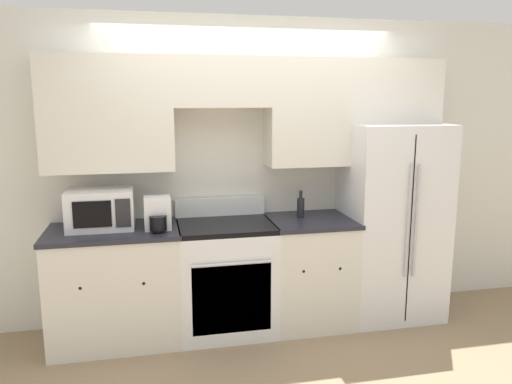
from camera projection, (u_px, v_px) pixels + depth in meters
name	position (u px, v px, depth m)	size (l,w,h in m)	color
ground_plane	(264.00, 343.00, 3.98)	(12.00, 12.00, 0.00)	#937A5B
wall_back	(251.00, 147.00, 4.26)	(8.00, 0.39, 2.60)	silver
lower_cabinets_left	(116.00, 285.00, 3.96)	(1.02, 0.64, 0.92)	silver
lower_cabinets_right	(310.00, 271.00, 4.29)	(0.71, 0.64, 0.92)	silver
oven_range	(226.00, 277.00, 4.14)	(0.78, 0.65, 1.08)	white
refrigerator	(390.00, 220.00, 4.43)	(0.83, 0.76, 1.71)	white
microwave	(101.00, 209.00, 3.88)	(0.50, 0.36, 0.31)	white
bottle	(301.00, 207.00, 4.25)	(0.06, 0.06, 0.23)	black
paper_towel_holder	(158.00, 215.00, 3.86)	(0.20, 0.26, 0.25)	white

